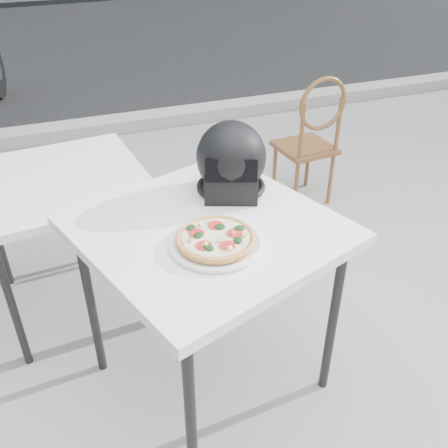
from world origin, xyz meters
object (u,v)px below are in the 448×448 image
object	(u,v)px
helmet	(231,162)
cafe_chair_main	(312,135)
cafe_table_main	(208,241)
pizza	(216,238)
cafe_table_side	(59,190)
plate	(216,243)

from	to	relation	value
helmet	cafe_chair_main	xyz separation A→B (m)	(1.00, 1.05, -0.45)
cafe_table_main	pizza	xyz separation A→B (m)	(-0.02, -0.14, 0.11)
helmet	cafe_table_side	distance (m)	0.91
cafe_table_main	helmet	size ratio (longest dim) A/B	2.94
plate	pizza	bearing A→B (deg)	58.42
cafe_table_main	cafe_chair_main	distance (m)	1.75
pizza	cafe_chair_main	size ratio (longest dim) A/B	0.37
pizza	helmet	bearing A→B (deg)	61.19
helmet	cafe_table_side	xyz separation A→B (m)	(-0.68, 0.54, -0.28)
cafe_chair_main	cafe_table_side	distance (m)	1.77
plate	pizza	distance (m)	0.02
cafe_table_main	cafe_table_side	world-z (taller)	cafe_table_main
plate	cafe_chair_main	distance (m)	1.88
helmet	cafe_chair_main	world-z (taller)	helmet
pizza	cafe_chair_main	bearing A→B (deg)	49.55
cafe_table_side	pizza	bearing A→B (deg)	-61.64
cafe_table_main	cafe_table_side	size ratio (longest dim) A/B	1.27
cafe_table_side	cafe_chair_main	bearing A→B (deg)	16.86
cafe_table_main	cafe_chair_main	world-z (taller)	cafe_chair_main
plate	cafe_table_side	bearing A→B (deg)	118.35
cafe_table_main	cafe_table_side	bearing A→B (deg)	123.47
plate	pizza	world-z (taller)	pizza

